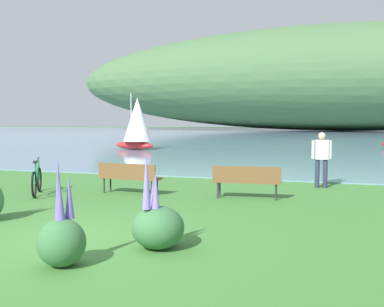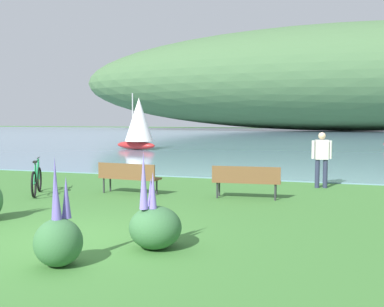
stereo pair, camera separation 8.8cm
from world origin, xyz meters
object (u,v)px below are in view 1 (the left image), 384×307
object	(u,v)px
person_at_shoreline	(322,156)
park_bench_near_camera	(129,176)
bicycle_leaning_near_bench	(37,181)
sailboat_mid_bay	(137,123)
park_bench_further_along	(247,179)

from	to	relation	value
person_at_shoreline	park_bench_near_camera	bearing A→B (deg)	-151.83
bicycle_leaning_near_bench	sailboat_mid_bay	bearing A→B (deg)	104.70
park_bench_near_camera	sailboat_mid_bay	xyz separation A→B (m)	(-6.94, 16.39, 1.30)
park_bench_near_camera	person_at_shoreline	world-z (taller)	person_at_shoreline
bicycle_leaning_near_bench	person_at_shoreline	bearing A→B (deg)	25.47
park_bench_further_along	person_at_shoreline	size ratio (longest dim) A/B	1.07
park_bench_near_camera	person_at_shoreline	distance (m)	5.89
park_bench_near_camera	park_bench_further_along	world-z (taller)	same
bicycle_leaning_near_bench	sailboat_mid_bay	xyz separation A→B (m)	(-4.52, 17.24, 1.43)
park_bench_further_along	park_bench_near_camera	bearing A→B (deg)	-175.97
sailboat_mid_bay	park_bench_further_along	bearing A→B (deg)	-57.59
bicycle_leaning_near_bench	park_bench_near_camera	bearing A→B (deg)	19.26
person_at_shoreline	bicycle_leaning_near_bench	bearing A→B (deg)	-154.53
park_bench_near_camera	person_at_shoreline	size ratio (longest dim) A/B	1.07
sailboat_mid_bay	bicycle_leaning_near_bench	bearing A→B (deg)	-75.30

